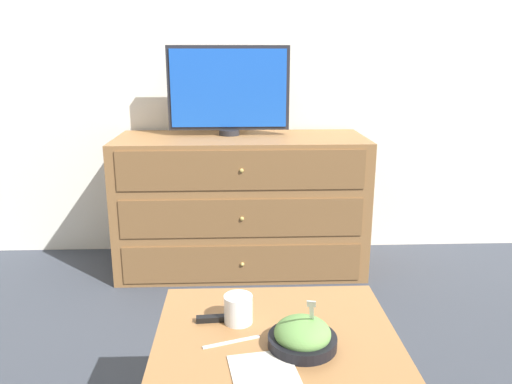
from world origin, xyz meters
name	(u,v)px	position (x,y,z in m)	size (l,w,h in m)	color
ground_plane	(241,247)	(0.00, 0.00, 0.00)	(12.00, 12.00, 0.00)	#383D47
wall_back	(240,55)	(0.00, 0.03, 1.30)	(12.00, 0.05, 2.60)	white
dresser	(241,204)	(0.00, -0.32, 0.41)	(1.49, 0.60, 0.83)	olive
tv	(229,89)	(-0.07, -0.25, 1.10)	(0.72, 0.12, 0.53)	#232328
coffee_table	(276,361)	(0.09, -1.97, 0.42)	(0.72, 0.65, 0.50)	#9E6B3D
takeout_bowl	(302,336)	(0.15, -2.03, 0.53)	(0.20, 0.20, 0.18)	black
drink_cup	(238,311)	(-0.03, -1.88, 0.54)	(0.09, 0.09, 0.09)	beige
napkin	(264,371)	(0.04, -2.14, 0.50)	(0.20, 0.20, 0.00)	silver
knife	(232,342)	(-0.05, -2.00, 0.50)	(0.17, 0.06, 0.00)	silver
remote_control	(218,318)	(-0.09, -1.88, 0.51)	(0.14, 0.03, 0.02)	black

